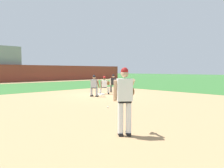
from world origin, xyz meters
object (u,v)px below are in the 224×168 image
at_px(baseball, 108,107).
at_px(pitcher, 125,97).
at_px(umpire, 113,82).
at_px(first_base_bag, 101,94).
at_px(first_baseman, 105,84).
at_px(baserunner, 94,85).

bearing_deg(baseball, pitcher, -127.08).
bearing_deg(umpire, baseball, -136.55).
distance_m(first_base_bag, pitcher, 9.83).
relative_size(first_base_bag, pitcher, 0.20).
relative_size(baseball, pitcher, 0.04).
relative_size(first_baseman, umpire, 0.92).
bearing_deg(pitcher, first_base_bag, 52.52).
height_order(first_base_bag, first_baseman, first_baseman).
distance_m(first_base_bag, baseball, 5.41).
height_order(first_base_bag, umpire, umpire).
height_order(pitcher, umpire, pitcher).
bearing_deg(first_baseman, first_base_bag, -156.60).
distance_m(first_base_bag, first_baseman, 0.96).
height_order(baseball, umpire, umpire).
bearing_deg(first_baseman, baserunner, -157.38).
xyz_separation_m(pitcher, umpire, (8.09, 8.65, -0.27)).
xyz_separation_m(baseball, umpire, (5.45, 5.16, 0.76)).
relative_size(baseball, first_baseman, 0.06).
bearing_deg(baserunner, first_base_bag, 22.11).
height_order(pitcher, first_baseman, pitcher).
bearing_deg(first_baseman, pitcher, -129.27).
bearing_deg(first_base_bag, umpire, 22.69).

